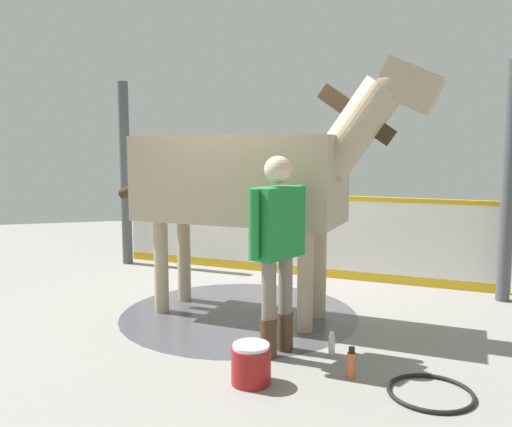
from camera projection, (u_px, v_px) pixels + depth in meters
name	position (u px, v px, depth m)	size (l,w,h in m)	color
ground_plane	(253.00, 309.00, 6.18)	(16.00, 16.00, 0.02)	gray
wet_patch	(239.00, 314.00, 5.96)	(2.64, 2.64, 0.00)	#4C4C54
barrier_wall	(297.00, 237.00, 7.78)	(3.52, 4.60, 1.18)	white
roof_post_near	(509.00, 183.00, 6.31)	(0.16, 0.16, 2.87)	#4C4C51
roof_post_far	(125.00, 174.00, 8.41)	(0.16, 0.16, 2.87)	#4C4C51
horse	(250.00, 178.00, 5.72)	(2.42, 3.03, 2.71)	tan
handler	(278.00, 240.00, 4.70)	(0.47, 0.60, 1.78)	#47331E
wash_bucket	(251.00, 364.00, 4.20)	(0.32, 0.32, 0.32)	maroon
bottle_shampoo	(332.00, 344.00, 4.80)	(0.06, 0.06, 0.20)	white
bottle_spray	(351.00, 364.00, 4.29)	(0.07, 0.07, 0.26)	#CC5933
hose_coil	(430.00, 392.00, 4.01)	(0.65, 0.65, 0.03)	black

